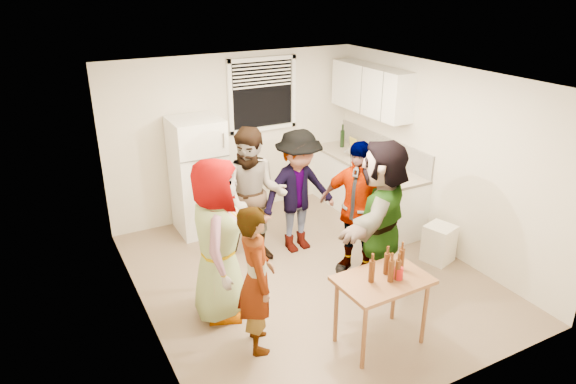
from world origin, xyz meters
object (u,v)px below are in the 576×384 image
kettle (354,156)px  beer_bottle_table (397,279)px  beer_bottle_counter (382,172)px  guest_grey (222,312)px  guest_back_right (298,248)px  guest_orange (376,285)px  blue_cup (389,177)px  trash_bin (439,244)px  serving_table (378,341)px  refrigerator (199,176)px  guest_stripe (258,344)px  red_cup (398,279)px  guest_back_left (255,257)px  guest_black (353,270)px  wine_bottle (342,147)px

kettle → beer_bottle_table: kettle is taller
beer_bottle_counter → guest_grey: (-2.85, -0.87, -0.90)m
guest_back_right → guest_orange: bearing=-75.9°
blue_cup → trash_bin: blue_cup is taller
beer_bottle_counter → beer_bottle_table: beer_bottle_counter is taller
serving_table → beer_bottle_table: size_ratio=4.24×
refrigerator → serving_table: (0.75, -3.33, -0.85)m
refrigerator → guest_stripe: size_ratio=1.09×
red_cup → guest_grey: bearing=136.6°
guest_back_left → guest_orange: (1.03, -1.31, 0.00)m
blue_cup → red_cup: 2.45m
refrigerator → kettle: 2.44m
refrigerator → beer_bottle_table: 3.51m
trash_bin → beer_bottle_table: 1.98m
red_cup → guest_back_left: bearing=103.4°
beer_bottle_counter → red_cup: (-1.47, -2.17, -0.13)m
red_cup → guest_stripe: red_cup is taller
refrigerator → guest_back_right: size_ratio=1.00×
refrigerator → beer_bottle_table: (0.86, -3.40, -0.08)m
guest_back_left → beer_bottle_table: bearing=-47.8°
trash_bin → serving_table: (-1.71, -0.97, -0.25)m
kettle → serving_table: kettle is taller
red_cup → guest_black: bearing=71.6°
wine_bottle → guest_grey: size_ratio=0.15×
beer_bottle_table → guest_stripe: 1.58m
red_cup → guest_grey: size_ratio=0.07×
kettle → blue_cup: size_ratio=2.14×
guest_grey → guest_back_right: bearing=-34.9°
kettle → wine_bottle: bearing=96.0°
beer_bottle_counter → guest_back_right: 1.64m
red_cup → beer_bottle_counter: bearing=56.0°
blue_cup → guest_grey: 3.04m
kettle → guest_orange: 2.43m
guest_stripe → guest_back_right: size_ratio=0.92×
guest_orange → serving_table: bearing=14.5°
blue_cup → guest_stripe: bearing=-153.3°
red_cup → guest_back_right: bearing=87.3°
wine_bottle → trash_bin: size_ratio=0.56×
guest_black → beer_bottle_table: bearing=-46.7°
kettle → trash_bin: 2.01m
kettle → wine_bottle: size_ratio=0.88×
guest_black → trash_bin: bearing=46.9°
refrigerator → blue_cup: refrigerator is taller
guest_back_left → guest_black: guest_back_left is taller
blue_cup → guest_back_right: size_ratio=0.07×
red_cup → trash_bin: bearing=33.2°
kettle → guest_black: bearing=-106.6°
red_cup → guest_stripe: size_ratio=0.08×
guest_black → serving_table: bearing=-51.9°
red_cup → guest_orange: red_cup is taller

